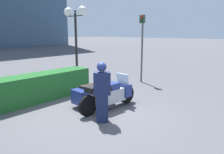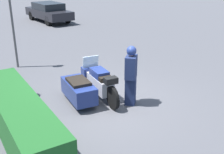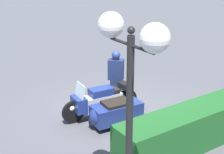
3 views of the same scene
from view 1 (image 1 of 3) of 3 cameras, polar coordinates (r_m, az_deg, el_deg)
ground_plane at (r=7.24m, az=-3.97°, el=-9.56°), size 160.00×160.00×0.00m
police_motorcycle at (r=7.80m, az=-2.68°, el=-4.31°), size 2.51×1.48×1.17m
officer_rider at (r=6.36m, az=-2.65°, el=-3.58°), size 0.56×0.55×1.79m
hedge_bush_curbside at (r=8.92m, az=-18.61°, el=-2.54°), size 4.44×0.93×1.04m
twin_lamp_post at (r=11.40m, az=-9.55°, el=14.47°), size 0.44×1.52×3.84m
traffic_light_near at (r=11.45m, az=7.85°, el=9.84°), size 0.23×0.27×3.45m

